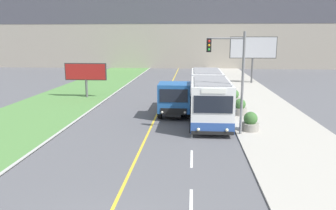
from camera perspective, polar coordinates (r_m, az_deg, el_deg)
name	(u,v)px	position (r m, az deg, el deg)	size (l,w,h in m)	color
apartment_block_background	(180,6)	(68.35, 2.06, 16.90)	(80.00, 8.04, 24.35)	#A89E8E
city_bus	(208,94)	(25.43, 7.00, 1.83)	(2.73, 12.77, 3.15)	white
dump_truck	(175,99)	(25.05, 1.24, 1.09)	(2.45, 6.45, 2.62)	black
traffic_light_mast	(233,71)	(19.95, 11.18, 5.88)	(2.28, 0.32, 6.26)	slate
billboard_large	(253,49)	(44.09, 14.61, 9.46)	(5.94, 0.24, 6.04)	#59595B
billboard_small	(86,73)	(33.67, -14.14, 5.47)	(4.18, 0.24, 3.44)	#59595B
planter_round_near	(250,122)	(21.48, 14.15, -2.95)	(1.09, 1.09, 1.22)	gray
planter_round_second	(240,108)	(25.65, 12.42, -0.47)	(1.06, 1.06, 1.26)	gray
planter_round_third	(234,97)	(29.88, 11.37, 1.31)	(1.13, 1.13, 1.30)	gray
planter_round_far	(227,90)	(34.12, 10.29, 2.63)	(1.16, 1.16, 1.33)	gray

